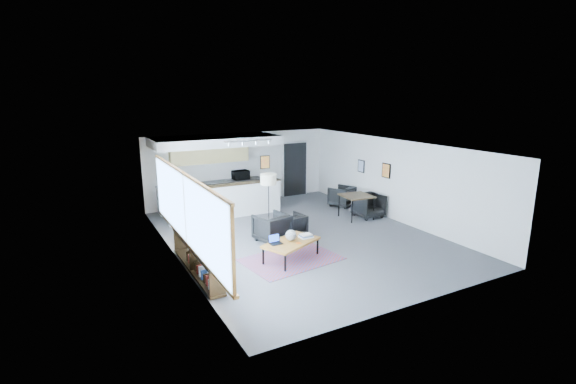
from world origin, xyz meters
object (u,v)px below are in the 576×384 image
laptop (275,241)px  armchair_left (272,226)px  ceramic_pot (291,235)px  dining_table (356,197)px  dining_chair_far (342,197)px  book_stack (306,236)px  dining_chair_near (369,206)px  microwave (241,174)px  floor_lamp (268,181)px  coffee_table (291,243)px  armchair_right (291,224)px

laptop → armchair_left: 1.45m
laptop → ceramic_pot: ceramic_pot is taller
dining_table → dining_chair_far: bearing=71.9°
book_stack → dining_table: size_ratio=0.33×
laptop → dining_chair_near: size_ratio=0.41×
ceramic_pot → book_stack: 0.44m
dining_chair_near → microwave: bearing=130.2°
floor_lamp → dining_table: (2.97, -0.42, -0.75)m
laptop → microwave: 5.65m
ceramic_pot → dining_chair_near: 4.42m
laptop → ceramic_pot: size_ratio=1.10×
laptop → book_stack: bearing=-2.1°
coffee_table → dining_chair_near: (4.00, 1.96, -0.07)m
coffee_table → armchair_right: size_ratio=2.30×
armchair_right → dining_chair_near: (3.16, 0.45, 0.01)m
coffee_table → laptop: laptop is taller
dining_table → dining_chair_near: size_ratio=1.37×
laptop → floor_lamp: (0.99, 2.41, 0.93)m
dining_chair_far → armchair_left: bearing=4.7°
ceramic_pot → microwave: 5.58m
ceramic_pot → floor_lamp: size_ratio=0.16×
ceramic_pot → floor_lamp: (0.57, 2.43, 0.85)m
armchair_left → microwave: size_ratio=1.48×
coffee_table → dining_chair_near: 4.45m
book_stack → microwave: bearing=85.1°
coffee_table → armchair_left: 1.41m
ceramic_pot → armchair_right: (0.81, 1.46, -0.25)m
book_stack → dining_chair_near: size_ratio=0.45×
dining_chair_far → book_stack: bearing=19.9°
ceramic_pot → floor_lamp: bearing=76.9°
coffee_table → dining_table: dining_table is taller
armchair_left → microwave: (0.76, 4.13, 0.70)m
coffee_table → armchair_left: (0.16, 1.40, -0.01)m
armchair_right → microwave: 4.10m
armchair_left → ceramic_pot: bearing=71.6°
floor_lamp → microwave: 3.09m
armchair_right → microwave: microwave is taller
armchair_left → dining_table: bearing=178.6°
ceramic_pot → book_stack: size_ratio=0.84×
laptop → dining_table: size_ratio=0.30×
book_stack → dining_chair_near: bearing=28.2°
dining_chair_far → microwave: bearing=-56.9°
armchair_left → armchair_right: (0.67, 0.11, -0.07)m
dining_table → ceramic_pot: bearing=-150.4°
ceramic_pot → dining_chair_near: size_ratio=0.38×
coffee_table → microwave: bearing=56.5°
book_stack → microwave: 5.53m
microwave → floor_lamp: bearing=-98.5°
laptop → floor_lamp: 2.77m
floor_lamp → book_stack: bearing=-93.1°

